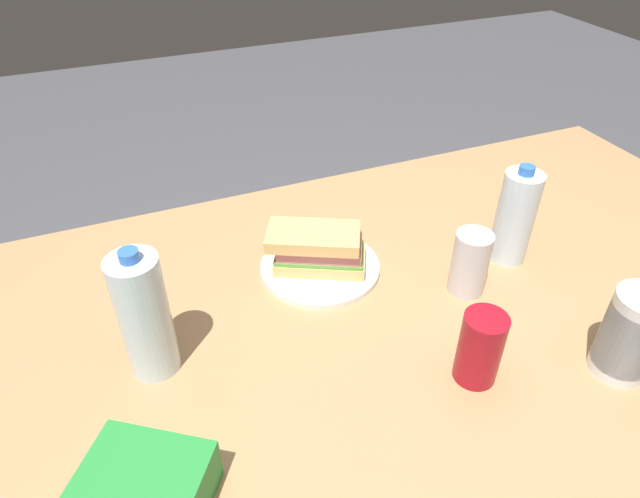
{
  "coord_description": "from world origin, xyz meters",
  "views": [
    {
      "loc": [
        0.43,
        0.63,
        1.44
      ],
      "look_at": [
        0.12,
        -0.14,
        0.81
      ],
      "focal_mm": 31.18,
      "sensor_mm": 36.0,
      "label": 1
    }
  ],
  "objects_px": {
    "paper_plate": "(320,267)",
    "sandwich": "(318,248)",
    "water_bottle_spare": "(145,316)",
    "plastic_cup_stack": "(631,335)",
    "dining_table": "(403,335)",
    "soda_can_silver": "(470,263)",
    "water_bottle_tall": "(515,217)",
    "soda_can_red": "(480,348)"
  },
  "relations": [
    {
      "from": "paper_plate",
      "to": "plastic_cup_stack",
      "type": "xyz_separation_m",
      "value": [
        -0.34,
        0.4,
        0.07
      ]
    },
    {
      "from": "soda_can_red",
      "to": "water_bottle_spare",
      "type": "bearing_deg",
      "value": -24.63
    },
    {
      "from": "paper_plate",
      "to": "sandwich",
      "type": "xyz_separation_m",
      "value": [
        0.0,
        -0.0,
        0.05
      ]
    },
    {
      "from": "sandwich",
      "to": "water_bottle_spare",
      "type": "bearing_deg",
      "value": 20.86
    },
    {
      "from": "dining_table",
      "to": "water_bottle_spare",
      "type": "xyz_separation_m",
      "value": [
        0.44,
        -0.01,
        0.2
      ]
    },
    {
      "from": "dining_table",
      "to": "plastic_cup_stack",
      "type": "height_order",
      "value": "plastic_cup_stack"
    },
    {
      "from": "sandwich",
      "to": "soda_can_silver",
      "type": "xyz_separation_m",
      "value": [
        -0.23,
        0.15,
        0.01
      ]
    },
    {
      "from": "dining_table",
      "to": "soda_can_red",
      "type": "xyz_separation_m",
      "value": [
        -0.01,
        0.19,
        0.15
      ]
    },
    {
      "from": "paper_plate",
      "to": "water_bottle_tall",
      "type": "xyz_separation_m",
      "value": [
        -0.36,
        0.1,
        0.09
      ]
    },
    {
      "from": "dining_table",
      "to": "soda_can_red",
      "type": "distance_m",
      "value": 0.25
    },
    {
      "from": "water_bottle_tall",
      "to": "dining_table",
      "type": "bearing_deg",
      "value": 8.76
    },
    {
      "from": "dining_table",
      "to": "soda_can_silver",
      "type": "distance_m",
      "value": 0.19
    },
    {
      "from": "soda_can_red",
      "to": "water_bottle_tall",
      "type": "distance_m",
      "value": 0.33
    },
    {
      "from": "plastic_cup_stack",
      "to": "water_bottle_spare",
      "type": "height_order",
      "value": "water_bottle_spare"
    },
    {
      "from": "paper_plate",
      "to": "soda_can_silver",
      "type": "distance_m",
      "value": 0.28
    },
    {
      "from": "dining_table",
      "to": "plastic_cup_stack",
      "type": "relative_size",
      "value": 11.06
    },
    {
      "from": "sandwich",
      "to": "soda_can_silver",
      "type": "relative_size",
      "value": 1.69
    },
    {
      "from": "water_bottle_tall",
      "to": "soda_can_silver",
      "type": "distance_m",
      "value": 0.14
    },
    {
      "from": "water_bottle_spare",
      "to": "sandwich",
      "type": "bearing_deg",
      "value": -159.14
    },
    {
      "from": "soda_can_red",
      "to": "soda_can_silver",
      "type": "distance_m",
      "value": 0.21
    },
    {
      "from": "paper_plate",
      "to": "water_bottle_spare",
      "type": "bearing_deg",
      "value": 20.61
    },
    {
      "from": "water_bottle_tall",
      "to": "soda_can_red",
      "type": "bearing_deg",
      "value": 44.46
    },
    {
      "from": "dining_table",
      "to": "water_bottle_spare",
      "type": "distance_m",
      "value": 0.49
    },
    {
      "from": "soda_can_red",
      "to": "water_bottle_tall",
      "type": "height_order",
      "value": "water_bottle_tall"
    },
    {
      "from": "water_bottle_spare",
      "to": "plastic_cup_stack",
      "type": "bearing_deg",
      "value": 157.23
    },
    {
      "from": "dining_table",
      "to": "plastic_cup_stack",
      "type": "bearing_deg",
      "value": 129.79
    },
    {
      "from": "water_bottle_tall",
      "to": "water_bottle_spare",
      "type": "relative_size",
      "value": 0.89
    },
    {
      "from": "paper_plate",
      "to": "plastic_cup_stack",
      "type": "height_order",
      "value": "plastic_cup_stack"
    },
    {
      "from": "soda_can_red",
      "to": "soda_can_silver",
      "type": "relative_size",
      "value": 1.0
    },
    {
      "from": "paper_plate",
      "to": "sandwich",
      "type": "bearing_deg",
      "value": -0.07
    },
    {
      "from": "water_bottle_spare",
      "to": "soda_can_red",
      "type": "bearing_deg",
      "value": 155.37
    },
    {
      "from": "water_bottle_spare",
      "to": "dining_table",
      "type": "bearing_deg",
      "value": 178.24
    },
    {
      "from": "water_bottle_tall",
      "to": "paper_plate",
      "type": "bearing_deg",
      "value": -15.66
    },
    {
      "from": "sandwich",
      "to": "soda_can_red",
      "type": "relative_size",
      "value": 1.69
    },
    {
      "from": "sandwich",
      "to": "water_bottle_spare",
      "type": "xyz_separation_m",
      "value": [
        0.33,
        0.12,
        0.05
      ]
    },
    {
      "from": "sandwich",
      "to": "soda_can_silver",
      "type": "height_order",
      "value": "soda_can_silver"
    },
    {
      "from": "water_bottle_tall",
      "to": "plastic_cup_stack",
      "type": "distance_m",
      "value": 0.3
    },
    {
      "from": "soda_can_red",
      "to": "soda_can_silver",
      "type": "height_order",
      "value": "same"
    },
    {
      "from": "water_bottle_spare",
      "to": "soda_can_silver",
      "type": "xyz_separation_m",
      "value": [
        -0.56,
        0.03,
        -0.05
      ]
    },
    {
      "from": "plastic_cup_stack",
      "to": "water_bottle_spare",
      "type": "distance_m",
      "value": 0.72
    },
    {
      "from": "soda_can_silver",
      "to": "water_bottle_tall",
      "type": "bearing_deg",
      "value": -158.13
    },
    {
      "from": "water_bottle_tall",
      "to": "water_bottle_spare",
      "type": "xyz_separation_m",
      "value": [
        0.69,
        0.02,
        0.01
      ]
    }
  ]
}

